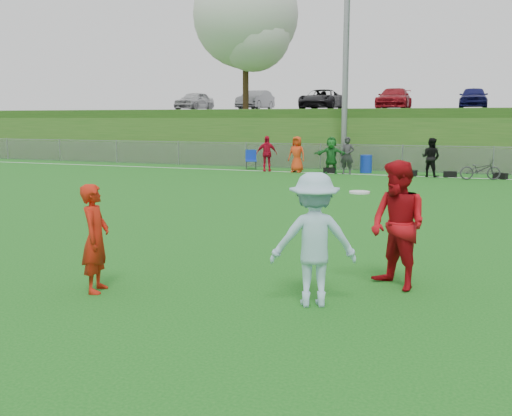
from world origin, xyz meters
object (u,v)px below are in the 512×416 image
at_px(recycling_bin, 366,164).
at_px(player_red_left, 95,238).
at_px(player_red_center, 398,225).
at_px(bicycle, 480,169).
at_px(frisbee, 360,192).
at_px(player_blue, 314,240).

bearing_deg(recycling_bin, player_red_left, -91.49).
relative_size(player_red_center, recycling_bin, 2.33).
xyz_separation_m(recycling_bin, bicycle, (4.97, -1.43, 0.02)).
relative_size(player_red_left, recycling_bin, 1.94).
height_order(player_red_left, player_red_center, player_red_center).
height_order(player_red_left, recycling_bin, player_red_left).
height_order(player_red_center, frisbee, player_red_center).
height_order(frisbee, recycling_bin, frisbee).
bearing_deg(player_red_left, player_red_center, -85.21).
relative_size(player_red_left, bicycle, 0.97).
bearing_deg(frisbee, player_red_center, 9.45).
bearing_deg(recycling_bin, player_red_center, -78.80).
bearing_deg(bicycle, frisbee, 157.30).
height_order(frisbee, bicycle, frisbee).
height_order(player_red_center, bicycle, player_red_center).
relative_size(player_red_center, player_blue, 1.06).
bearing_deg(recycling_bin, bicycle, -16.01).
xyz_separation_m(player_blue, bicycle, (2.34, 17.99, -0.48)).
xyz_separation_m(player_red_left, player_blue, (3.15, 0.53, 0.11)).
bearing_deg(frisbee, player_blue, -109.95).
bearing_deg(frisbee, bicycle, 83.46).
height_order(recycling_bin, bicycle, bicycle).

